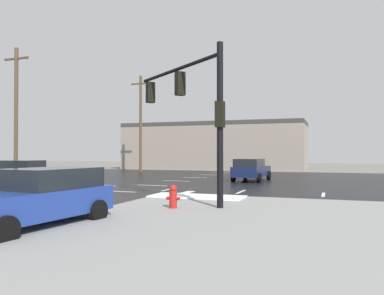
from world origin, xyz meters
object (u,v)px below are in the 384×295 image
(traffic_signal_mast, at_px, (193,101))
(utility_pole_far, at_px, (16,111))
(fire_hydrant, at_px, (173,196))
(sedan_blue, at_px, (37,197))
(sedan_navy, at_px, (251,169))
(utility_pole_distant, at_px, (141,122))
(sedan_grey, at_px, (10,174))

(traffic_signal_mast, xyz_separation_m, utility_pole_far, (-17.09, 8.71, 1.13))
(fire_hydrant, relative_size, sedan_blue, 0.17)
(traffic_signal_mast, bearing_deg, fire_hydrant, 124.43)
(sedan_navy, height_order, utility_pole_distant, utility_pole_distant)
(sedan_grey, distance_m, utility_pole_distant, 19.37)
(traffic_signal_mast, relative_size, sedan_navy, 1.23)
(sedan_grey, relative_size, utility_pole_far, 0.47)
(traffic_signal_mast, relative_size, utility_pole_far, 0.58)
(sedan_navy, bearing_deg, utility_pole_distant, 60.75)
(traffic_signal_mast, relative_size, sedan_grey, 1.22)
(sedan_blue, bearing_deg, utility_pole_far, -128.79)
(sedan_navy, relative_size, utility_pole_far, 0.47)
(fire_hydrant, relative_size, utility_pole_distant, 0.08)
(sedan_blue, bearing_deg, utility_pole_distant, -152.31)
(fire_hydrant, relative_size, sedan_navy, 0.17)
(sedan_navy, height_order, utility_pole_far, utility_pole_far)
(fire_hydrant, xyz_separation_m, sedan_navy, (-0.35, 15.22, 0.32))
(fire_hydrant, bearing_deg, utility_pole_far, 148.50)
(traffic_signal_mast, xyz_separation_m, sedan_navy, (-0.46, 13.52, -3.15))
(sedan_navy, xyz_separation_m, utility_pole_distant, (-13.16, 8.41, 4.36))
(sedan_blue, relative_size, utility_pole_distant, 0.47)
(utility_pole_far, bearing_deg, traffic_signal_mast, -26.99)
(traffic_signal_mast, xyz_separation_m, sedan_grey, (-12.03, 3.12, -3.15))
(sedan_blue, xyz_separation_m, utility_pole_far, (-14.76, 14.37, 4.28))
(sedan_blue, bearing_deg, sedan_grey, -126.72)
(utility_pole_far, height_order, utility_pole_distant, utility_pole_distant)
(utility_pole_distant, bearing_deg, fire_hydrant, -60.24)
(traffic_signal_mast, distance_m, utility_pole_distant, 25.84)
(fire_hydrant, xyz_separation_m, sedan_blue, (-2.22, -3.96, 0.32))
(sedan_blue, height_order, utility_pole_distant, utility_pole_distant)
(sedan_navy, distance_m, sedan_blue, 19.27)
(sedan_navy, bearing_deg, traffic_signal_mast, -174.76)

